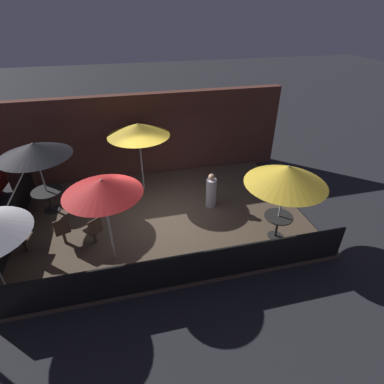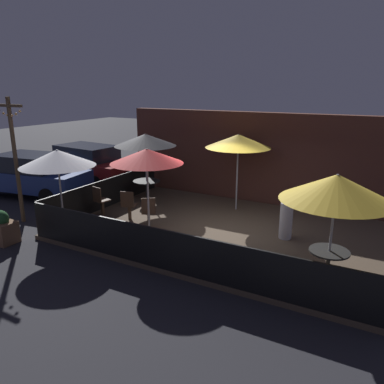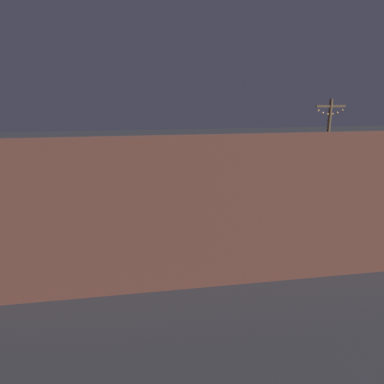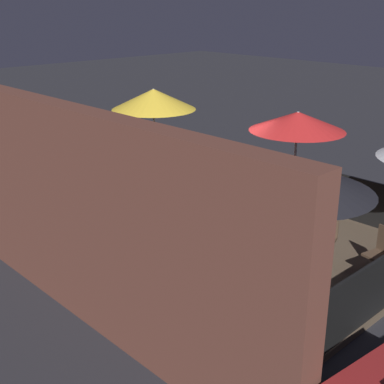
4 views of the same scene
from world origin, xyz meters
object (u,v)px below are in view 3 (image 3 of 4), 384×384
(patron_0, at_px, (115,216))
(light_post, at_px, (327,146))
(patio_umbrella_0, at_px, (308,159))
(patio_chair_0, at_px, (258,200))
(patio_umbrella_4, at_px, (213,144))
(dining_table_0, at_px, (303,215))
(dining_table_1, at_px, (72,198))
(patio_chair_2, at_px, (232,201))
(patio_umbrella_3, at_px, (275,144))
(planter_box, at_px, (285,184))
(patio_chair_1, at_px, (287,198))
(patio_umbrella_2, at_px, (199,164))
(patio_umbrella_1, at_px, (68,153))

(patron_0, xyz_separation_m, light_post, (-7.57, -2.30, 1.45))
(patio_umbrella_0, height_order, patio_chair_0, patio_umbrella_0)
(patio_umbrella_0, height_order, patio_umbrella_4, patio_umbrella_4)
(dining_table_0, height_order, dining_table_1, dining_table_0)
(dining_table_0, xyz_separation_m, patio_chair_2, (1.48, -2.01, -0.11))
(patio_umbrella_3, height_order, planter_box, patio_umbrella_3)
(patio_chair_0, relative_size, patio_chair_1, 0.98)
(light_post, bearing_deg, patio_chair_1, 33.39)
(patio_umbrella_2, relative_size, dining_table_1, 3.07)
(patio_umbrella_0, distance_m, dining_table_1, 7.37)
(patio_umbrella_1, bearing_deg, light_post, -177.82)
(patio_umbrella_2, distance_m, patio_umbrella_4, 3.57)
(patio_umbrella_2, height_order, patio_chair_2, patio_umbrella_2)
(patio_chair_0, xyz_separation_m, patron_0, (4.54, 0.90, 0.03))
(patio_chair_0, distance_m, patio_chair_1, 1.04)
(patio_umbrella_1, xyz_separation_m, patio_chair_1, (-6.97, 0.98, -1.53))
(patio_umbrella_2, xyz_separation_m, light_post, (-5.49, -3.94, -0.27))
(patio_umbrella_0, distance_m, patio_chair_2, 3.02)
(dining_table_1, height_order, light_post, light_post)
(patio_chair_2, height_order, light_post, light_post)
(patio_umbrella_2, distance_m, patio_chair_0, 3.94)
(patio_chair_1, bearing_deg, patio_umbrella_2, -41.60)
(patio_umbrella_0, distance_m, patio_umbrella_2, 3.17)
(patio_umbrella_0, bearing_deg, patio_chair_1, -101.47)
(patio_umbrella_0, height_order, patio_chair_2, patio_umbrella_0)
(patio_umbrella_4, bearing_deg, patio_chair_2, 125.73)
(patron_0, bearing_deg, dining_table_1, -178.32)
(patio_umbrella_1, distance_m, dining_table_1, 1.48)
(patio_umbrella_2, relative_size, patio_chair_0, 2.66)
(patio_chair_1, relative_size, patio_chair_2, 1.05)
(patio_umbrella_3, bearing_deg, planter_box, -130.64)
(patio_umbrella_0, height_order, dining_table_0, patio_umbrella_0)
(patron_0, bearing_deg, patio_umbrella_1, -178.32)
(dining_table_0, relative_size, patio_chair_1, 1.00)
(patio_umbrella_0, bearing_deg, patio_chair_0, -70.98)
(patio_chair_1, height_order, light_post, light_post)
(patio_umbrella_4, height_order, patio_chair_2, patio_umbrella_4)
(patio_chair_0, height_order, planter_box, patio_chair_0)
(planter_box, bearing_deg, dining_table_1, 11.73)
(patio_chair_2, bearing_deg, patio_umbrella_3, 89.11)
(patio_umbrella_3, relative_size, dining_table_0, 2.44)
(dining_table_0, relative_size, patron_0, 0.79)
(patio_chair_0, relative_size, planter_box, 1.04)
(dining_table_0, height_order, light_post, light_post)
(light_post, bearing_deg, patio_umbrella_0, 53.69)
(patio_umbrella_0, xyz_separation_m, light_post, (-2.39, -3.26, -0.18))
(patio_chair_2, bearing_deg, dining_table_1, -136.36)
(patio_umbrella_3, distance_m, patio_chair_0, 2.46)
(patio_umbrella_3, xyz_separation_m, patio_chair_1, (0.07, 1.45, -1.55))
(patio_umbrella_1, xyz_separation_m, patio_chair_0, (-5.93, 1.07, -1.55))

